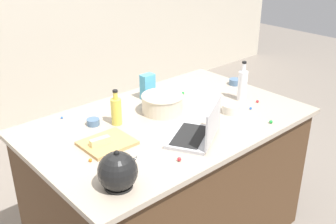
{
  "coord_description": "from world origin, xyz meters",
  "views": [
    {
      "loc": [
        -1.44,
        -1.62,
        1.96
      ],
      "look_at": [
        0.0,
        0.0,
        0.95
      ],
      "focal_mm": 42.89,
      "sensor_mm": 36.0,
      "label": 1
    }
  ],
  "objects_px": {
    "bottle_oil": "(116,111)",
    "butter_stick_left": "(100,141)",
    "ramekin_small": "(231,109)",
    "laptop": "(199,132)",
    "kettle": "(118,172)",
    "candy_bag": "(148,87)",
    "mixing_bowl_large": "(162,103)",
    "cutting_board": "(107,143)",
    "bottle_vinegar": "(242,85)",
    "ramekin_medium": "(235,82)",
    "ramekin_wide": "(93,122)"
  },
  "relations": [
    {
      "from": "bottle_oil",
      "to": "kettle",
      "type": "height_order",
      "value": "bottle_oil"
    },
    {
      "from": "ramekin_medium",
      "to": "ramekin_wide",
      "type": "distance_m",
      "value": 1.14
    },
    {
      "from": "candy_bag",
      "to": "cutting_board",
      "type": "bearing_deg",
      "value": -148.21
    },
    {
      "from": "laptop",
      "to": "ramekin_small",
      "type": "relative_size",
      "value": 3.45
    },
    {
      "from": "laptop",
      "to": "kettle",
      "type": "distance_m",
      "value": 0.58
    },
    {
      "from": "bottle_vinegar",
      "to": "ramekin_medium",
      "type": "distance_m",
      "value": 0.3
    },
    {
      "from": "ramekin_small",
      "to": "ramekin_medium",
      "type": "bearing_deg",
      "value": 36.84
    },
    {
      "from": "ramekin_small",
      "to": "ramekin_wide",
      "type": "xyz_separation_m",
      "value": [
        -0.73,
        0.42,
        -0.01
      ]
    },
    {
      "from": "bottle_oil",
      "to": "cutting_board",
      "type": "relative_size",
      "value": 0.81
    },
    {
      "from": "laptop",
      "to": "ramekin_small",
      "type": "xyz_separation_m",
      "value": [
        0.4,
        0.11,
        -0.02
      ]
    },
    {
      "from": "butter_stick_left",
      "to": "bottle_oil",
      "type": "bearing_deg",
      "value": 36.94
    },
    {
      "from": "butter_stick_left",
      "to": "ramekin_small",
      "type": "height_order",
      "value": "same"
    },
    {
      "from": "laptop",
      "to": "bottle_oil",
      "type": "xyz_separation_m",
      "value": [
        -0.22,
        0.45,
        0.04
      ]
    },
    {
      "from": "bottle_vinegar",
      "to": "candy_bag",
      "type": "xyz_separation_m",
      "value": [
        -0.45,
        0.43,
        -0.02
      ]
    },
    {
      "from": "butter_stick_left",
      "to": "ramekin_medium",
      "type": "distance_m",
      "value": 1.25
    },
    {
      "from": "ramekin_small",
      "to": "candy_bag",
      "type": "relative_size",
      "value": 0.64
    },
    {
      "from": "bottle_oil",
      "to": "butter_stick_left",
      "type": "xyz_separation_m",
      "value": [
        -0.22,
        -0.17,
        -0.05
      ]
    },
    {
      "from": "mixing_bowl_large",
      "to": "ramekin_medium",
      "type": "xyz_separation_m",
      "value": [
        0.71,
        0.01,
        -0.04
      ]
    },
    {
      "from": "ramekin_wide",
      "to": "laptop",
      "type": "bearing_deg",
      "value": -58.45
    },
    {
      "from": "ramekin_medium",
      "to": "bottle_oil",
      "type": "bearing_deg",
      "value": 177.57
    },
    {
      "from": "bottle_vinegar",
      "to": "ramekin_small",
      "type": "relative_size",
      "value": 2.44
    },
    {
      "from": "ramekin_small",
      "to": "laptop",
      "type": "bearing_deg",
      "value": -164.21
    },
    {
      "from": "bottle_oil",
      "to": "ramekin_wide",
      "type": "distance_m",
      "value": 0.15
    },
    {
      "from": "laptop",
      "to": "butter_stick_left",
      "type": "bearing_deg",
      "value": 147.05
    },
    {
      "from": "mixing_bowl_large",
      "to": "bottle_vinegar",
      "type": "distance_m",
      "value": 0.56
    },
    {
      "from": "laptop",
      "to": "candy_bag",
      "type": "bearing_deg",
      "value": 75.83
    },
    {
      "from": "bottle_oil",
      "to": "candy_bag",
      "type": "height_order",
      "value": "bottle_oil"
    },
    {
      "from": "bottle_oil",
      "to": "ramekin_medium",
      "type": "bearing_deg",
      "value": -2.43
    },
    {
      "from": "kettle",
      "to": "ramekin_small",
      "type": "distance_m",
      "value": 0.99
    },
    {
      "from": "mixing_bowl_large",
      "to": "ramekin_wide",
      "type": "bearing_deg",
      "value": 162.67
    },
    {
      "from": "candy_bag",
      "to": "laptop",
      "type": "bearing_deg",
      "value": -104.17
    },
    {
      "from": "bottle_oil",
      "to": "candy_bag",
      "type": "xyz_separation_m",
      "value": [
        0.38,
        0.18,
        -0.0
      ]
    },
    {
      "from": "butter_stick_left",
      "to": "ramekin_small",
      "type": "xyz_separation_m",
      "value": [
        0.84,
        -0.17,
        -0.01
      ]
    },
    {
      "from": "mixing_bowl_large",
      "to": "ramekin_small",
      "type": "relative_size",
      "value": 2.38
    },
    {
      "from": "ramekin_small",
      "to": "bottle_oil",
      "type": "bearing_deg",
      "value": 151.2
    },
    {
      "from": "ramekin_medium",
      "to": "ramekin_wide",
      "type": "relative_size",
      "value": 1.13
    },
    {
      "from": "bottle_oil",
      "to": "cutting_board",
      "type": "distance_m",
      "value": 0.26
    },
    {
      "from": "kettle",
      "to": "ramekin_medium",
      "type": "xyz_separation_m",
      "value": [
        1.37,
        0.48,
        -0.06
      ]
    },
    {
      "from": "bottle_oil",
      "to": "kettle",
      "type": "bearing_deg",
      "value": -124.32
    },
    {
      "from": "cutting_board",
      "to": "butter_stick_left",
      "type": "distance_m",
      "value": 0.05
    },
    {
      "from": "ramekin_small",
      "to": "ramekin_wide",
      "type": "relative_size",
      "value": 1.46
    },
    {
      "from": "bottle_oil",
      "to": "ramekin_small",
      "type": "bearing_deg",
      "value": -28.8
    },
    {
      "from": "ramekin_medium",
      "to": "candy_bag",
      "type": "xyz_separation_m",
      "value": [
        -0.64,
        0.22,
        0.06
      ]
    },
    {
      "from": "bottle_vinegar",
      "to": "ramekin_small",
      "type": "distance_m",
      "value": 0.24
    },
    {
      "from": "laptop",
      "to": "bottle_oil",
      "type": "relative_size",
      "value": 1.77
    },
    {
      "from": "bottle_oil",
      "to": "mixing_bowl_large",
      "type": "bearing_deg",
      "value": -9.17
    },
    {
      "from": "laptop",
      "to": "candy_bag",
      "type": "distance_m",
      "value": 0.65
    },
    {
      "from": "ramekin_wide",
      "to": "mixing_bowl_large",
      "type": "bearing_deg",
      "value": -17.33
    },
    {
      "from": "candy_bag",
      "to": "mixing_bowl_large",
      "type": "bearing_deg",
      "value": -106.85
    },
    {
      "from": "mixing_bowl_large",
      "to": "butter_stick_left",
      "type": "height_order",
      "value": "mixing_bowl_large"
    }
  ]
}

